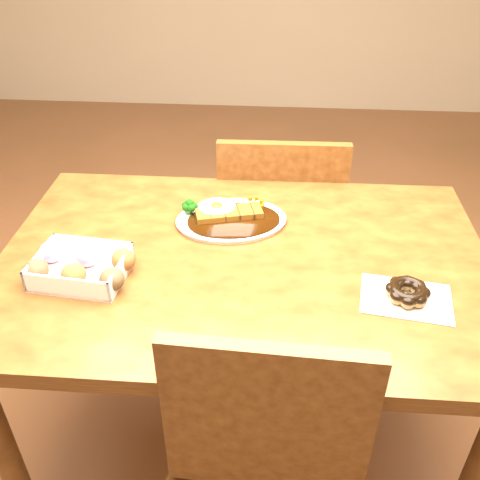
# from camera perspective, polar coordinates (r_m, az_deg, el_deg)

# --- Properties ---
(ground) EXTENTS (6.00, 6.00, 0.00)m
(ground) POSITION_cam_1_polar(r_m,az_deg,el_deg) (1.86, 0.27, -20.80)
(ground) COLOR brown
(ground) RESTS_ON ground
(table) EXTENTS (1.20, 0.80, 0.75)m
(table) POSITION_cam_1_polar(r_m,az_deg,el_deg) (1.37, 0.34, -5.20)
(table) COLOR #49250E
(table) RESTS_ON ground
(chair_far) EXTENTS (0.43, 0.43, 0.87)m
(chair_far) POSITION_cam_1_polar(r_m,az_deg,el_deg) (1.90, 4.14, 1.04)
(chair_far) COLOR #49250E
(chair_far) RESTS_ON ground
(katsu_curry_plate) EXTENTS (0.32, 0.26, 0.06)m
(katsu_curry_plate) POSITION_cam_1_polar(r_m,az_deg,el_deg) (1.43, -1.16, 2.43)
(katsu_curry_plate) COLOR white
(katsu_curry_plate) RESTS_ON table
(donut_box) EXTENTS (0.24, 0.18, 0.06)m
(donut_box) POSITION_cam_1_polar(r_m,az_deg,el_deg) (1.29, -16.63, -2.67)
(donut_box) COLOR white
(donut_box) RESTS_ON table
(pon_de_ring) EXTENTS (0.21, 0.17, 0.04)m
(pon_de_ring) POSITION_cam_1_polar(r_m,az_deg,el_deg) (1.23, 17.43, -5.34)
(pon_de_ring) COLOR silver
(pon_de_ring) RESTS_ON table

